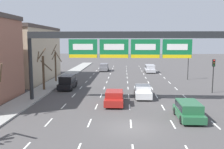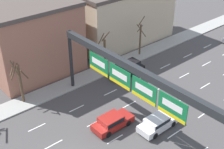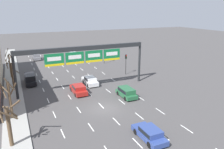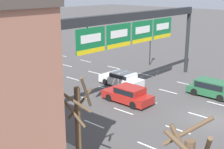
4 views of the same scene
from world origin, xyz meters
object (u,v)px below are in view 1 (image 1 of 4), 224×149
sign_gantry (130,43)px  car_red (114,97)px  suv_grey (104,67)px  suv_silver (150,68)px  traffic_light_mid_block (188,60)px  suv_green (189,109)px  tree_bare_third (56,64)px  tree_bare_second (43,70)px  traffic_light_near_gantry (213,69)px  suv_black (68,81)px  car_white (143,91)px

sign_gantry → car_red: bearing=-139.8°
suv_grey → car_red: bearing=-83.3°
suv_grey → sign_gantry: bearing=-79.8°
suv_silver → traffic_light_mid_block: bearing=-60.2°
suv_green → tree_bare_third: tree_bare_third is taller
suv_silver → tree_bare_third: 20.82m
suv_green → traffic_light_mid_block: size_ratio=0.89×
tree_bare_second → traffic_light_mid_block: bearing=25.9°
suv_grey → tree_bare_third: size_ratio=0.71×
suv_green → tree_bare_third: (-16.24, 18.36, 2.01)m
suv_green → traffic_light_near_gantry: (5.74, 10.97, 2.21)m
car_red → tree_bare_third: bearing=125.6°
traffic_light_near_gantry → suv_black: bearing=174.0°
sign_gantry → traffic_light_near_gantry: (10.57, 5.07, -3.25)m
traffic_light_near_gantry → tree_bare_third: tree_bare_third is taller
suv_grey → traffic_light_mid_block: (15.12, -11.45, 2.42)m
car_white → traffic_light_mid_block: bearing=58.1°
suv_green → tree_bare_second: 19.74m
tree_bare_second → traffic_light_near_gantry: bearing=-1.3°
sign_gantry → tree_bare_second: (-11.14, 5.56, -3.57)m
tree_bare_third → suv_grey: bearing=66.5°
suv_silver → tree_bare_second: (-15.94, -19.83, 1.84)m
suv_green → tree_bare_third: 24.59m
traffic_light_mid_block → tree_bare_third: (-21.61, -3.48, -0.47)m
sign_gantry → suv_silver: sign_gantry is taller
suv_green → traffic_light_mid_block: (5.37, 21.84, 2.49)m
suv_silver → tree_bare_second: bearing=-128.8°
tree_bare_second → suv_silver: bearing=51.2°
traffic_light_mid_block → suv_green: bearing=-103.8°
suv_grey → tree_bare_second: size_ratio=0.76×
suv_black → car_red: bearing=-51.1°
traffic_light_near_gantry → tree_bare_second: bearing=178.7°
suv_black → traffic_light_mid_block: (18.49, 8.90, 2.30)m
car_red → suv_grey: bearing=96.7°
suv_grey → suv_green: (9.75, -33.28, -0.06)m
car_red → traffic_light_mid_block: (11.75, 17.25, 2.55)m
suv_green → suv_grey: bearing=106.3°
suv_grey → traffic_light_near_gantry: 27.25m
car_white → tree_bare_second: size_ratio=0.84×
car_red → suv_green: bearing=-35.7°
suv_grey → suv_black: bearing=-99.4°
traffic_light_mid_block → car_white: bearing=-121.9°
suv_silver → suv_green: size_ratio=1.07×
suv_black → suv_green: size_ratio=1.18×
sign_gantry → suv_grey: sign_gantry is taller
traffic_light_near_gantry → tree_bare_second: tree_bare_second is taller
suv_green → suv_silver: bearing=90.0°
sign_gantry → tree_bare_third: size_ratio=3.75×
suv_silver → traffic_light_near_gantry: size_ratio=1.04×
suv_silver → tree_bare_second: size_ratio=0.81×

